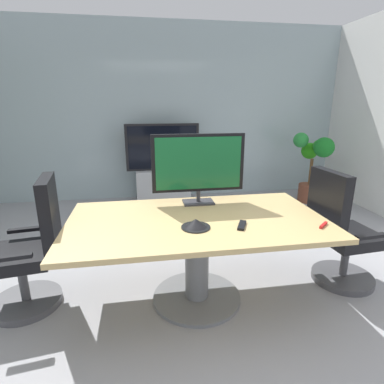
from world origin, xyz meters
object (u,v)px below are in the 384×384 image
object	(u,v)px
potted_plant	(313,162)
remote_control	(242,225)
tv_monitor	(198,165)
conference_table	(197,239)
office_chair_right	(340,238)
wall_display_unit	(163,176)
office_chair_left	(32,255)
conference_phone	(196,224)

from	to	relation	value
potted_plant	remote_control	world-z (taller)	potted_plant
potted_plant	tv_monitor	bearing A→B (deg)	-139.92
conference_table	remote_control	world-z (taller)	remote_control
conference_table	office_chair_right	distance (m)	1.34
wall_display_unit	remote_control	world-z (taller)	wall_display_unit
office_chair_left	conference_phone	xyz separation A→B (m)	(1.30, -0.34, 0.32)
conference_table	conference_phone	size ratio (longest dim) A/B	9.36
wall_display_unit	remote_control	size ratio (longest dim) A/B	7.71
tv_monitor	conference_phone	world-z (taller)	tv_monitor
office_chair_right	potted_plant	size ratio (longest dim) A/B	0.93
office_chair_left	potted_plant	bearing A→B (deg)	112.28
office_chair_left	office_chair_right	bearing A→B (deg)	79.59
remote_control	tv_monitor	bearing A→B (deg)	135.54
office_chair_left	office_chair_right	size ratio (longest dim) A/B	1.00
potted_plant	conference_table	bearing A→B (deg)	-135.63
potted_plant	conference_phone	bearing A→B (deg)	-134.00
conference_table	potted_plant	bearing A→B (deg)	44.37
office_chair_right	remote_control	bearing A→B (deg)	99.55
tv_monitor	potted_plant	xyz separation A→B (m)	(2.28, 1.92, -0.42)
potted_plant	office_chair_left	bearing A→B (deg)	-149.76
wall_display_unit	office_chair_right	bearing A→B (deg)	-62.66
office_chair_left	wall_display_unit	size ratio (longest dim) A/B	0.83
conference_phone	potted_plant	bearing A→B (deg)	46.00
tv_monitor	remote_control	size ratio (longest dim) A/B	4.94
conference_table	tv_monitor	bearing A→B (deg)	78.24
office_chair_left	conference_phone	size ratio (longest dim) A/B	4.95
office_chair_right	wall_display_unit	distance (m)	3.08
office_chair_right	conference_table	bearing A→B (deg)	87.47
conference_table	wall_display_unit	size ratio (longest dim) A/B	1.57
remote_control	wall_display_unit	bearing A→B (deg)	122.45
office_chair_right	potted_plant	bearing A→B (deg)	-28.64
conference_table	potted_plant	size ratio (longest dim) A/B	1.76
office_chair_right	tv_monitor	distance (m)	1.46
conference_table	remote_control	bearing A→B (deg)	-34.75
conference_phone	remote_control	size ratio (longest dim) A/B	1.29
tv_monitor	conference_phone	xyz separation A→B (m)	(-0.12, -0.57, -0.33)
conference_phone	wall_display_unit	bearing A→B (deg)	90.65
office_chair_left	tv_monitor	xyz separation A→B (m)	(1.42, 0.24, 0.65)
conference_table	conference_phone	distance (m)	0.28
conference_table	conference_phone	world-z (taller)	conference_phone
conference_table	tv_monitor	size ratio (longest dim) A/B	2.45
wall_display_unit	potted_plant	distance (m)	2.50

